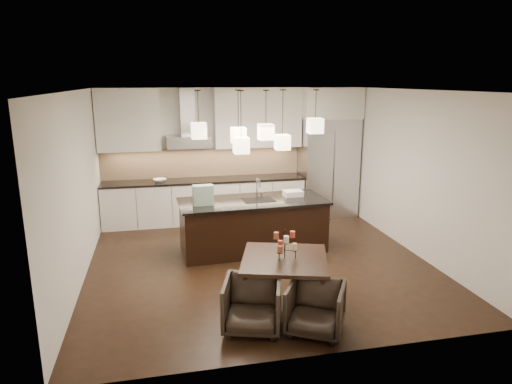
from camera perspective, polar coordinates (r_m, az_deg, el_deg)
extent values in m
cube|color=black|center=(7.72, 0.32, -8.74)|extent=(5.50, 5.50, 0.02)
cube|color=white|center=(7.13, 0.35, 12.68)|extent=(5.50, 5.50, 0.02)
cube|color=silver|center=(9.96, -3.14, 4.85)|extent=(5.50, 0.02, 2.80)
cube|color=silver|center=(4.74, 7.66, -5.45)|extent=(5.50, 0.02, 2.80)
cube|color=silver|center=(7.23, -21.55, 0.44)|extent=(0.02, 5.50, 2.80)
cube|color=silver|center=(8.33, 19.21, 2.31)|extent=(0.02, 5.50, 2.80)
cube|color=#B7B7BA|center=(10.20, 8.98, 3.06)|extent=(1.20, 0.72, 2.15)
cube|color=silver|center=(10.04, 9.28, 10.93)|extent=(1.26, 0.72, 0.65)
cube|color=silver|center=(9.76, -6.38, -1.17)|extent=(4.21, 0.62, 0.88)
cube|color=black|center=(9.65, -6.45, 1.47)|extent=(4.21, 0.66, 0.04)
cube|color=#D7B082|center=(9.88, -6.69, 3.73)|extent=(4.21, 0.02, 0.63)
cube|color=silver|center=(9.57, -15.68, 8.67)|extent=(1.25, 0.35, 1.25)
cube|color=silver|center=(9.79, 0.22, 9.28)|extent=(1.85, 0.35, 1.25)
cube|color=#B7B7BA|center=(9.54, -8.42, 6.26)|extent=(0.90, 0.52, 0.24)
cube|color=#B7B7BA|center=(9.59, -8.59, 9.90)|extent=(0.30, 0.28, 0.96)
imported|color=silver|center=(9.55, -11.93, 1.44)|extent=(0.32, 0.32, 0.06)
cube|color=black|center=(8.09, -0.39, -4.29)|extent=(2.53, 1.10, 0.87)
cube|color=black|center=(7.96, -0.40, -1.16)|extent=(2.61, 1.19, 0.04)
cube|color=#2C6941|center=(7.66, -6.63, -0.39)|extent=(0.35, 0.19, 0.34)
cube|color=silver|center=(8.24, 4.65, -0.17)|extent=(0.35, 0.25, 0.10)
cylinder|color=beige|center=(6.05, 4.82, -6.84)|extent=(0.08, 0.08, 0.09)
cylinder|color=#C63D2B|center=(6.15, 3.06, -6.45)|extent=(0.08, 0.08, 0.09)
cylinder|color=brown|center=(5.95, 3.01, -7.16)|extent=(0.08, 0.08, 0.09)
cylinder|color=#C63D2B|center=(6.07, 4.59, -5.31)|extent=(0.08, 0.08, 0.09)
cylinder|color=brown|center=(6.02, 2.55, -5.46)|extent=(0.08, 0.08, 0.09)
cylinder|color=beige|center=(5.89, 3.80, -5.92)|extent=(0.08, 0.08, 0.09)
imported|color=black|center=(5.66, -0.47, -13.90)|extent=(0.85, 0.86, 0.64)
imported|color=black|center=(5.66, 7.45, -14.20)|extent=(0.89, 0.90, 0.61)
cube|color=beige|center=(7.60, -7.16, 7.61)|extent=(0.24, 0.24, 0.26)
cube|color=beige|center=(7.76, -2.21, 7.09)|extent=(0.24, 0.24, 0.26)
cube|color=beige|center=(7.64, 1.24, 7.52)|extent=(0.24, 0.24, 0.26)
cube|color=beige|center=(8.01, 3.31, 6.22)|extent=(0.24, 0.24, 0.26)
cube|color=beige|center=(8.00, 7.40, 8.21)|extent=(0.24, 0.24, 0.26)
cube|color=beige|center=(7.42, -1.86, 5.84)|extent=(0.24, 0.24, 0.26)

